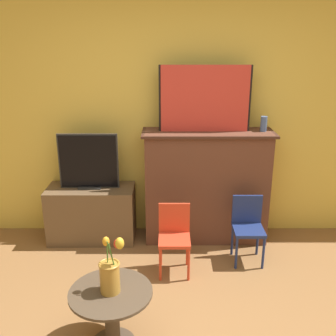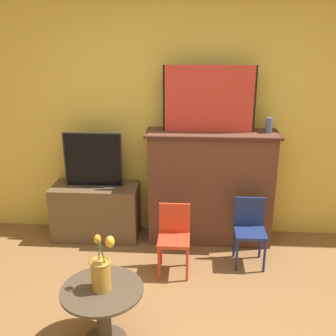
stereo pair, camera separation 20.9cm
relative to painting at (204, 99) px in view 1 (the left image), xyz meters
The scene contains 10 objects.
wall_back 0.36m from the painting, 139.65° to the left, with size 8.00×0.06×2.70m.
fireplace_mantel 0.89m from the painting, ahead, with size 1.31×0.42×1.17m.
painting is the anchor object (origin of this frame).
mantel_candle 0.64m from the painting, ahead, with size 0.06×0.06×0.15m.
tv_stand 1.67m from the painting, behind, with size 0.90×0.41×0.58m.
tv_monitor 1.32m from the painting, behind, with size 0.60×0.12×0.57m.
chair_red 1.32m from the painting, 115.48° to the right, with size 0.28×0.28×0.63m.
chair_blue 1.27m from the painting, 47.65° to the right, with size 0.28×0.28×0.63m.
side_table 2.12m from the painting, 115.21° to the right, with size 0.57×0.57×0.45m.
vase_tulips 1.96m from the painting, 115.03° to the right, with size 0.18×0.14×0.41m.
Camera 1 is at (-0.10, -1.89, 2.08)m, focal length 42.00 mm.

